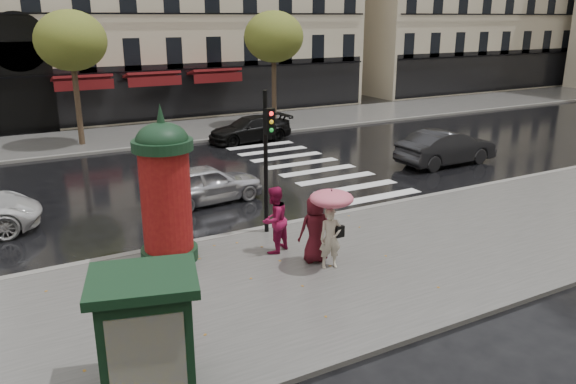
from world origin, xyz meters
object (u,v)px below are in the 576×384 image
morris_column (165,187)px  traffic_light (267,149)px  man_burgundy (315,229)px  car_black (250,129)px  woman_red (274,220)px  car_silver (206,184)px  woman_umbrella (331,216)px  newsstand (147,331)px  car_darkgrey (446,147)px

morris_column → traffic_light: size_ratio=0.98×
man_burgundy → car_black: bearing=-101.8°
woman_red → morris_column: 3.02m
traffic_light → car_silver: (-0.47, 3.89, -1.99)m
car_black → woman_red: bearing=-25.9°
woman_red → car_silver: 5.27m
traffic_light → woman_red: bearing=-110.1°
woman_umbrella → newsstand: bearing=-154.1°
morris_column → car_silver: size_ratio=1.02×
car_darkgrey → car_black: car_darkgrey is taller
car_silver → newsstand: bearing=148.1°
woman_umbrella → morris_column: (-3.46, 2.50, 0.59)m
traffic_light → car_silver: size_ratio=1.04×
woman_umbrella → man_burgundy: bearing=106.5°
morris_column → car_darkgrey: size_ratio=0.88×
woman_umbrella → morris_column: bearing=144.1°
man_burgundy → newsstand: bearing=37.9°
newsstand → woman_umbrella: bearing=25.9°
car_darkgrey → morris_column: bearing=105.6°
man_burgundy → morris_column: bearing=-23.9°
woman_red → morris_column: morris_column is taller
man_burgundy → car_silver: size_ratio=0.44×
traffic_light → newsstand: size_ratio=1.97×
car_darkgrey → car_black: bearing=31.5°
newsstand → car_black: size_ratio=0.48×
woman_umbrella → car_darkgrey: woman_umbrella is taller
man_burgundy → morris_column: morris_column is taller
woman_umbrella → woman_red: bearing=116.7°
morris_column → car_black: 15.44m
woman_umbrella → woman_red: size_ratio=1.15×
woman_red → newsstand: size_ratio=0.87×
woman_red → man_burgundy: woman_red is taller
woman_red → man_burgundy: (0.64, -1.07, -0.03)m
woman_umbrella → traffic_light: traffic_light is taller
man_burgundy → car_silver: 6.37m
woman_red → car_darkgrey: 12.42m
morris_column → car_silver: morris_column is taller
woman_red → morris_column: bearing=-45.9°
newsstand → car_silver: (4.66, 9.47, -0.53)m
woman_red → traffic_light: size_ratio=0.44×
traffic_light → car_silver: bearing=96.9°
car_silver → morris_column: bearing=142.3°
man_burgundy → car_silver: (-0.61, 6.33, -0.33)m
man_burgundy → car_black: 15.71m
woman_umbrella → car_darkgrey: bearing=32.8°
newsstand → car_silver: size_ratio=0.53×
man_burgundy → car_darkgrey: bearing=-142.5°
newsstand → car_black: (10.36, 18.00, -0.57)m
woman_umbrella → man_burgundy: 0.74m
woman_umbrella → car_silver: bearing=96.4°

